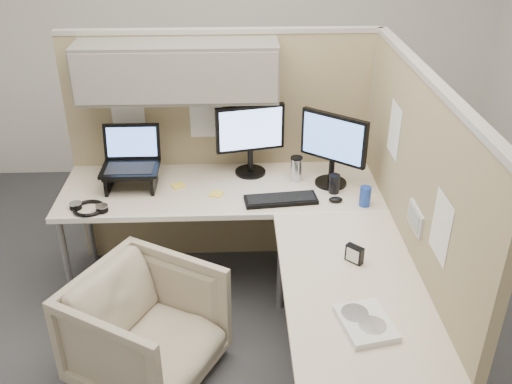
{
  "coord_description": "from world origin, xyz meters",
  "views": [
    {
      "loc": [
        -0.01,
        -2.61,
        2.43
      ],
      "look_at": [
        0.1,
        0.25,
        0.85
      ],
      "focal_mm": 40.0,
      "sensor_mm": 36.0,
      "label": 1
    }
  ],
  "objects_px": {
    "desk": "(261,227)",
    "office_chair": "(146,325)",
    "keyboard": "(281,200)",
    "monitor_left": "(250,134)"
  },
  "relations": [
    {
      "from": "desk",
      "to": "keyboard",
      "type": "xyz_separation_m",
      "value": [
        0.13,
        0.22,
        0.05
      ]
    },
    {
      "from": "keyboard",
      "to": "office_chair",
      "type": "bearing_deg",
      "value": -146.75
    },
    {
      "from": "monitor_left",
      "to": "office_chair",
      "type": "bearing_deg",
      "value": -132.81
    },
    {
      "from": "monitor_left",
      "to": "keyboard",
      "type": "bearing_deg",
      "value": -78.39
    },
    {
      "from": "desk",
      "to": "monitor_left",
      "type": "distance_m",
      "value": 0.68
    },
    {
      "from": "desk",
      "to": "office_chair",
      "type": "bearing_deg",
      "value": -147.41
    },
    {
      "from": "office_chair",
      "to": "keyboard",
      "type": "bearing_deg",
      "value": -20.51
    },
    {
      "from": "desk",
      "to": "keyboard",
      "type": "relative_size",
      "value": 4.61
    },
    {
      "from": "office_chair",
      "to": "monitor_left",
      "type": "relative_size",
      "value": 1.49
    },
    {
      "from": "desk",
      "to": "monitor_left",
      "type": "bearing_deg",
      "value": 94.07
    }
  ]
}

